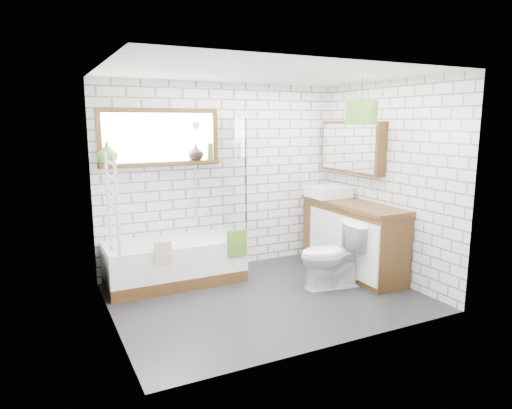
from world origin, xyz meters
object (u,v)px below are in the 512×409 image
basin (328,192)px  toilet (332,255)px  vanity (352,237)px  pendant (361,112)px  bathtub (175,262)px

basin → toilet: size_ratio=0.64×
vanity → pendant: bearing=-123.2°
toilet → bathtub: bearing=-110.6°
vanity → toilet: size_ratio=2.07×
bathtub → toilet: size_ratio=2.08×
vanity → basin: bearing=97.1°
pendant → basin: bearing=76.1°
bathtub → toilet: bearing=-30.8°
toilet → pendant: (0.28, -0.09, 1.70)m
vanity → basin: 0.73m
vanity → basin: (-0.06, 0.48, 0.55)m
bathtub → basin: (2.18, -0.17, 0.76)m
basin → pendant: bearing=-103.9°
bathtub → vanity: 2.34m
vanity → toilet: 0.67m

